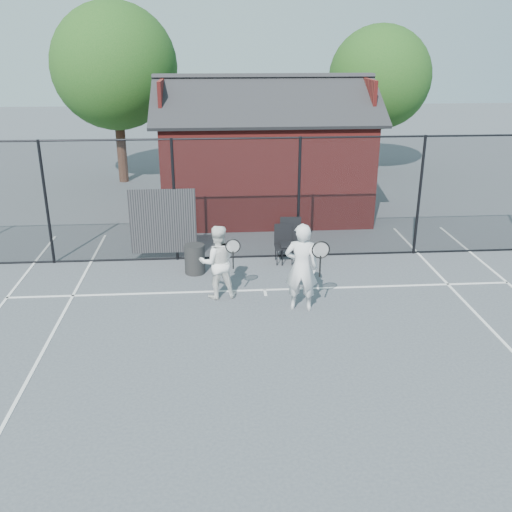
{
  "coord_description": "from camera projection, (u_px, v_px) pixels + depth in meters",
  "views": [
    {
      "loc": [
        -1.02,
        -8.31,
        5.14
      ],
      "look_at": [
        -0.25,
        2.22,
        1.1
      ],
      "focal_mm": 40.0,
      "sensor_mm": 36.0,
      "label": 1
    }
  ],
  "objects": [
    {
      "name": "fence",
      "position": [
        245.0,
        202.0,
        13.76
      ],
      "size": [
        22.04,
        3.0,
        3.0
      ],
      "color": "black",
      "rests_on": "ground"
    },
    {
      "name": "ground",
      "position": [
        280.0,
        363.0,
        9.64
      ],
      "size": [
        80.0,
        80.0,
        0.0
      ],
      "primitive_type": "plane",
      "color": "#43474D",
      "rests_on": "ground"
    },
    {
      "name": "tree_right",
      "position": [
        380.0,
        78.0,
        22.2
      ],
      "size": [
        3.97,
        3.97,
        5.7
      ],
      "color": "#341F14",
      "rests_on": "ground"
    },
    {
      "name": "tree_left",
      "position": [
        115.0,
        67.0,
        20.41
      ],
      "size": [
        4.48,
        4.48,
        6.44
      ],
      "color": "#341F14",
      "rests_on": "ground"
    },
    {
      "name": "chair_left",
      "position": [
        284.0,
        245.0,
        13.81
      ],
      "size": [
        0.44,
        0.46,
        0.91
      ],
      "primitive_type": "cube",
      "rotation": [
        0.0,
        0.0,
        -0.0
      ],
      "color": "black",
      "rests_on": "ground"
    },
    {
      "name": "waste_bin",
      "position": [
        195.0,
        259.0,
        13.23
      ],
      "size": [
        0.48,
        0.48,
        0.69
      ],
      "primitive_type": "cylinder",
      "rotation": [
        0.0,
        0.0,
        -0.02
      ],
      "color": "black",
      "rests_on": "ground"
    },
    {
      "name": "court_lines",
      "position": [
        290.0,
        410.0,
        8.41
      ],
      "size": [
        11.02,
        18.0,
        0.01
      ],
      "color": "silver",
      "rests_on": "ground"
    },
    {
      "name": "chair_right",
      "position": [
        291.0,
        242.0,
        13.79
      ],
      "size": [
        0.54,
        0.56,
        1.07
      ],
      "primitive_type": "cube",
      "rotation": [
        0.0,
        0.0,
        -0.06
      ],
      "color": "black",
      "rests_on": "ground"
    },
    {
      "name": "player_front",
      "position": [
        301.0,
        267.0,
        11.26
      ],
      "size": [
        0.85,
        0.66,
        1.81
      ],
      "color": "silver",
      "rests_on": "ground"
    },
    {
      "name": "clubhouse",
      "position": [
        264.0,
        161.0,
        17.49
      ],
      "size": [
        6.5,
        4.36,
        4.19
      ],
      "color": "maroon",
      "rests_on": "ground"
    },
    {
      "name": "player_back",
      "position": [
        218.0,
        262.0,
        11.85
      ],
      "size": [
        0.89,
        0.69,
        1.58
      ],
      "color": "white",
      "rests_on": "ground"
    }
  ]
}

